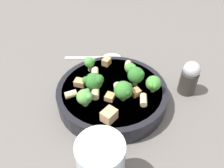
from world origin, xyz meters
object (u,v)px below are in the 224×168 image
object	(u,v)px
broccoli_floret_2	(90,62)
broccoli_floret_6	(94,81)
rigatoni_1	(118,88)
broccoli_floret_0	(85,97)
broccoli_floret_3	(124,90)
rigatoni_0	(95,94)
rigatoni_5	(144,100)
broccoli_floret_5	(136,75)
chicken_chunk_3	(109,97)
broccoli_floret_4	(130,68)
pasta_bowl	(112,93)
chicken_chunk_0	(106,62)
rigatoni_3	(128,65)
rigatoni_4	(95,73)
drinking_glass	(101,168)
chicken_chunk_2	(136,92)
chicken_chunk_4	(109,115)
rigatoni_2	(71,94)
pepper_shaker	(189,78)
chicken_chunk_1	(80,83)
spoon	(105,57)
broccoli_floret_1	(153,84)

from	to	relation	value
broccoli_floret_2	broccoli_floret_6	world-z (taller)	broccoli_floret_6
broccoli_floret_2	rigatoni_1	bearing A→B (deg)	-131.57
broccoli_floret_0	broccoli_floret_3	world-z (taller)	broccoli_floret_3
rigatoni_0	rigatoni_5	size ratio (longest dim) A/B	0.85
broccoli_floret_5	chicken_chunk_3	bearing A→B (deg)	135.27
broccoli_floret_4	broccoli_floret_5	size ratio (longest dim) A/B	0.80
rigatoni_1	rigatoni_5	bearing A→B (deg)	-117.07
pasta_bowl	chicken_chunk_0	bearing A→B (deg)	15.96
rigatoni_3	rigatoni_4	distance (m)	0.08
broccoli_floret_6	drinking_glass	xyz separation A→B (m)	(-0.18, -0.04, -0.02)
rigatoni_0	rigatoni_5	xyz separation A→B (m)	(-0.01, -0.10, -0.00)
broccoli_floret_3	rigatoni_0	world-z (taller)	broccoli_floret_3
chicken_chunk_2	chicken_chunk_4	xyz separation A→B (m)	(-0.07, 0.05, 0.00)
rigatoni_4	rigatoni_5	world-z (taller)	rigatoni_4
rigatoni_2	pepper_shaker	size ratio (longest dim) A/B	0.28
broccoli_floret_3	chicken_chunk_2	bearing A→B (deg)	-57.33
chicken_chunk_1	chicken_chunk_4	distance (m)	0.12
chicken_chunk_0	chicken_chunk_3	world-z (taller)	chicken_chunk_0
drinking_glass	rigatoni_0	bearing A→B (deg)	13.51
rigatoni_2	spoon	bearing A→B (deg)	-10.50
chicken_chunk_3	pepper_shaker	world-z (taller)	pepper_shaker
rigatoni_4	chicken_chunk_4	size ratio (longest dim) A/B	1.11
broccoli_floret_5	chicken_chunk_4	xyz separation A→B (m)	(-0.10, 0.04, -0.02)
broccoli_floret_1	broccoli_floret_2	world-z (taller)	broccoli_floret_1
broccoli_floret_2	chicken_chunk_1	distance (m)	0.06
rigatoni_4	pepper_shaker	xyz separation A→B (m)	(0.02, -0.21, -0.01)
broccoli_floret_0	rigatoni_1	xyz separation A→B (m)	(0.05, -0.06, -0.01)
broccoli_floret_3	broccoli_floret_5	world-z (taller)	broccoli_floret_5
broccoli_floret_3	broccoli_floret_4	distance (m)	0.08
pasta_bowl	broccoli_floret_1	xyz separation A→B (m)	(-0.00, -0.09, 0.04)
pepper_shaker	spoon	world-z (taller)	pepper_shaker
broccoli_floret_0	chicken_chunk_2	distance (m)	0.11
rigatoni_2	chicken_chunk_4	size ratio (longest dim) A/B	0.87
chicken_chunk_4	broccoli_floret_5	bearing A→B (deg)	-22.86
broccoli_floret_0	rigatoni_0	world-z (taller)	broccoli_floret_0
rigatoni_0	spoon	distance (m)	0.20
chicken_chunk_3	chicken_chunk_0	bearing A→B (deg)	10.95
rigatoni_4	chicken_chunk_1	bearing A→B (deg)	142.25
chicken_chunk_3	chicken_chunk_4	distance (m)	0.05
broccoli_floret_1	rigatoni_0	distance (m)	0.12
broccoli_floret_1	pepper_shaker	world-z (taller)	pepper_shaker
rigatoni_4	pasta_bowl	bearing A→B (deg)	-128.15
broccoli_floret_6	broccoli_floret_3	bearing A→B (deg)	-109.20
broccoli_floret_3	chicken_chunk_1	xyz separation A→B (m)	(0.03, 0.10, -0.02)
pasta_bowl	broccoli_floret_4	world-z (taller)	broccoli_floret_4
chicken_chunk_1	drinking_glass	bearing A→B (deg)	-157.73
broccoli_floret_6	chicken_chunk_1	world-z (taller)	broccoli_floret_6
broccoli_floret_2	spoon	size ratio (longest dim) A/B	0.22
broccoli_floret_5	drinking_glass	size ratio (longest dim) A/B	0.42
broccoli_floret_4	rigatoni_3	size ratio (longest dim) A/B	1.67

